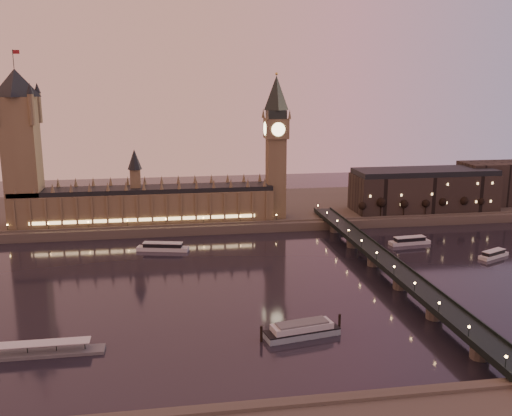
# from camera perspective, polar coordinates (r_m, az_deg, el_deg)

# --- Properties ---
(ground) EXTENTS (700.00, 700.00, 0.00)m
(ground) POSITION_cam_1_polar(r_m,az_deg,el_deg) (300.07, -3.81, -7.76)
(ground) COLOR black
(ground) RESTS_ON ground
(far_embankment) EXTENTS (560.00, 130.00, 6.00)m
(far_embankment) POSITION_cam_1_polar(r_m,az_deg,el_deg) (459.90, -2.03, -0.11)
(far_embankment) COLOR #423D35
(far_embankment) RESTS_ON ground
(palace_of_westminster) EXTENTS (180.00, 26.62, 52.00)m
(palace_of_westminster) POSITION_cam_1_polar(r_m,az_deg,el_deg) (409.91, -11.05, 0.76)
(palace_of_westminster) COLOR brown
(palace_of_westminster) RESTS_ON ground
(victoria_tower) EXTENTS (31.68, 31.68, 118.00)m
(victoria_tower) POSITION_cam_1_polar(r_m,az_deg,el_deg) (414.10, -22.49, 6.33)
(victoria_tower) COLOR brown
(victoria_tower) RESTS_ON ground
(big_ben) EXTENTS (17.68, 17.68, 104.00)m
(big_ben) POSITION_cam_1_polar(r_m,az_deg,el_deg) (410.87, 2.02, 6.97)
(big_ben) COLOR brown
(big_ben) RESTS_ON ground
(westminster_bridge) EXTENTS (13.20, 260.00, 15.30)m
(westminster_bridge) POSITION_cam_1_polar(r_m,az_deg,el_deg) (319.19, 12.86, -5.75)
(westminster_bridge) COLOR black
(westminster_bridge) RESTS_ON ground
(city_block) EXTENTS (155.00, 45.00, 34.00)m
(city_block) POSITION_cam_1_polar(r_m,az_deg,el_deg) (473.43, 18.73, 1.96)
(city_block) COLOR black
(city_block) RESTS_ON ground
(bare_tree_0) EXTENTS (6.33, 6.33, 12.86)m
(bare_tree_0) POSITION_cam_1_polar(r_m,az_deg,el_deg) (423.56, 10.62, 0.31)
(bare_tree_0) COLOR black
(bare_tree_0) RESTS_ON ground
(bare_tree_1) EXTENTS (6.33, 6.33, 12.86)m
(bare_tree_1) POSITION_cam_1_polar(r_m,az_deg,el_deg) (429.10, 12.61, 0.38)
(bare_tree_1) COLOR black
(bare_tree_1) RESTS_ON ground
(bare_tree_2) EXTENTS (6.33, 6.33, 12.86)m
(bare_tree_2) POSITION_cam_1_polar(r_m,az_deg,el_deg) (435.13, 14.54, 0.45)
(bare_tree_2) COLOR black
(bare_tree_2) RESTS_ON ground
(bare_tree_3) EXTENTS (6.33, 6.33, 12.86)m
(bare_tree_3) POSITION_cam_1_polar(r_m,az_deg,el_deg) (441.65, 16.42, 0.51)
(bare_tree_3) COLOR black
(bare_tree_3) RESTS_ON ground
(bare_tree_4) EXTENTS (6.33, 6.33, 12.86)m
(bare_tree_4) POSITION_cam_1_polar(r_m,az_deg,el_deg) (448.63, 18.24, 0.57)
(bare_tree_4) COLOR black
(bare_tree_4) RESTS_ON ground
(bare_tree_5) EXTENTS (6.33, 6.33, 12.86)m
(bare_tree_5) POSITION_cam_1_polar(r_m,az_deg,el_deg) (456.05, 20.01, 0.63)
(bare_tree_5) COLOR black
(bare_tree_5) RESTS_ON ground
(bare_tree_6) EXTENTS (6.33, 6.33, 12.86)m
(bare_tree_6) POSITION_cam_1_polar(r_m,az_deg,el_deg) (463.89, 21.71, 0.69)
(bare_tree_6) COLOR black
(bare_tree_6) RESTS_ON ground
(cruise_boat_a) EXTENTS (33.21, 14.29, 5.19)m
(cruise_boat_a) POSITION_cam_1_polar(r_m,az_deg,el_deg) (363.36, -9.30, -3.86)
(cruise_boat_a) COLOR silver
(cruise_boat_a) RESTS_ON ground
(cruise_boat_b) EXTENTS (27.80, 9.37, 5.03)m
(cruise_boat_b) POSITION_cam_1_polar(r_m,az_deg,el_deg) (385.56, 15.11, -3.19)
(cruise_boat_b) COLOR silver
(cruise_boat_b) RESTS_ON ground
(cruise_boat_c) EXTENTS (22.65, 14.91, 4.44)m
(cruise_boat_c) POSITION_cam_1_polar(r_m,az_deg,el_deg) (373.99, 22.67, -4.27)
(cruise_boat_c) COLOR silver
(cruise_boat_c) RESTS_ON ground
(moored_barge) EXTENTS (36.22, 14.54, 6.75)m
(moored_barge) POSITION_cam_1_polar(r_m,az_deg,el_deg) (243.69, 4.61, -12.05)
(moored_barge) COLOR #7E93A0
(moored_barge) RESTS_ON ground
(pontoon_pier) EXTENTS (45.36, 7.56, 12.10)m
(pontoon_pier) POSITION_cam_1_polar(r_m,az_deg,el_deg) (243.25, -20.40, -13.30)
(pontoon_pier) COLOR #595B5E
(pontoon_pier) RESTS_ON ground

